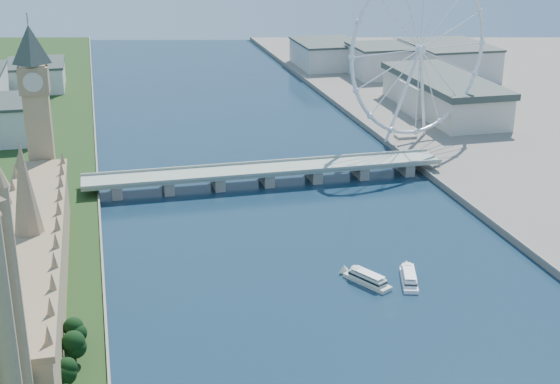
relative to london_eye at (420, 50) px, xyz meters
name	(u,v)px	position (x,y,z in m)	size (l,w,h in m)	color
parliament_range	(34,265)	(-247.98, -185.08, -49.04)	(24.00, 200.00, 70.00)	tan
big_ben	(36,95)	(-247.98, -77.08, -0.95)	(20.02, 20.02, 110.00)	tan
westminster_bridge	(266,173)	(-119.98, -55.08, -60.89)	(220.00, 22.00, 9.50)	gray
london_eye	(420,50)	(0.00, 0.00, 0.00)	(113.60, 39.12, 124.30)	silver
county_hall	(442,115)	(55.02, 74.92, -67.52)	(54.00, 144.00, 35.00)	beige
city_skyline	(247,72)	(-80.75, 205.00, -50.56)	(505.00, 280.00, 32.00)	beige
tour_boat_near	(367,284)	(-105.55, -198.61, -67.52)	(6.85, 26.98, 5.93)	beige
tour_boat_far	(409,282)	(-86.92, -201.62, -67.52)	(6.84, 26.91, 5.92)	white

